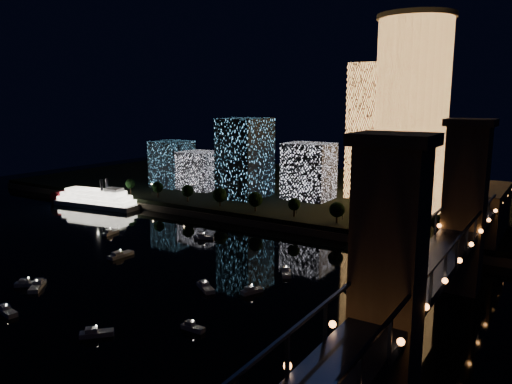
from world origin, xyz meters
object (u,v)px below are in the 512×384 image
tower_rectangular (373,131)px  truss_bridge (421,286)px  riverboat (93,199)px  tower_cylindrical (411,115)px

tower_rectangular → truss_bridge: tower_rectangular is taller
truss_bridge → riverboat: truss_bridge is taller
tower_rectangular → riverboat: tower_rectangular is taller
tower_rectangular → truss_bridge: (62.59, -145.88, -22.83)m
tower_cylindrical → riverboat: size_ratio=1.63×
tower_cylindrical → truss_bridge: size_ratio=0.33×
tower_rectangular → truss_bridge: 160.38m
tower_cylindrical → riverboat: tower_cylindrical is taller
truss_bridge → riverboat: size_ratio=5.00×
tower_cylindrical → tower_rectangular: bearing=140.5°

